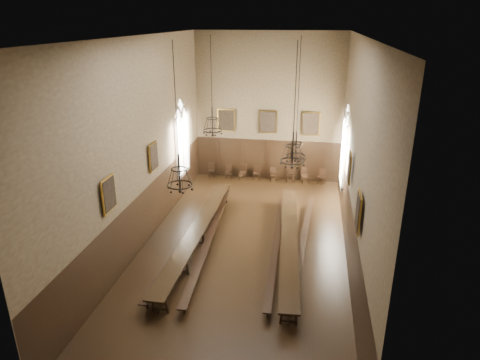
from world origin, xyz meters
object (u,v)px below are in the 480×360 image
(bench_right_inner, at_px, (276,245))
(chair_5, at_px, (290,177))
(chair_1, at_px, (229,174))
(chair_7, at_px, (321,180))
(chandelier_front_right, at_px, (293,153))
(chair_4, at_px, (273,177))
(chandelier_front_left, at_px, (180,177))
(chair_0, at_px, (212,173))
(bench_left_outer, at_px, (190,235))
(chair_3, at_px, (256,176))
(chandelier_back_right, at_px, (296,149))
(chair_6, at_px, (305,178))
(bench_left_inner, at_px, (210,238))
(table_left, at_px, (198,236))
(table_right, at_px, (289,245))
(chair_2, at_px, (243,175))
(chandelier_back_left, at_px, (212,124))
(bench_right_outer, at_px, (302,246))

(bench_right_inner, distance_m, chair_5, 8.70)
(chair_1, bearing_deg, chair_7, -10.23)
(chair_1, relative_size, chandelier_front_right, 0.21)
(bench_right_inner, distance_m, chair_4, 8.70)
(chair_4, distance_m, chandelier_front_left, 12.32)
(chair_0, distance_m, chair_1, 1.14)
(bench_left_outer, distance_m, chair_1, 8.47)
(chair_3, relative_size, chair_4, 1.00)
(chair_7, xyz_separation_m, chandelier_front_left, (-5.32, -11.33, 3.99))
(chair_5, bearing_deg, chair_3, -179.02)
(chandelier_back_right, height_order, chandelier_front_left, same)
(chair_1, bearing_deg, bench_right_inner, -75.53)
(chair_3, height_order, chandelier_front_left, chandelier_front_left)
(chair_5, relative_size, chair_6, 1.05)
(bench_left_inner, height_order, chair_3, chair_3)
(table_left, height_order, table_right, table_left)
(chair_4, height_order, chandelier_front_right, chandelier_front_right)
(chair_6, xyz_separation_m, chair_7, (1.01, -0.13, 0.02))
(bench_right_inner, relative_size, chair_5, 9.74)
(bench_left_inner, distance_m, chandelier_back_right, 5.61)
(chair_2, distance_m, chandelier_back_left, 8.13)
(bench_right_outer, height_order, chair_6, chair_6)
(table_left, xyz_separation_m, chair_1, (-0.33, 8.70, -0.16))
(chair_7, bearing_deg, chandelier_back_right, -82.36)
(chair_2, relative_size, chandelier_front_left, 0.18)
(chandelier_back_right, xyz_separation_m, chandelier_front_left, (-3.93, -4.87, 0.18))
(table_left, xyz_separation_m, chair_6, (4.51, 8.76, -0.13))
(chair_3, bearing_deg, chair_1, -179.21)
(table_left, relative_size, chair_5, 10.72)
(bench_right_inner, bearing_deg, chair_4, 96.49)
(chandelier_back_left, height_order, chandelier_front_right, same)
(bench_left_outer, bearing_deg, table_right, -3.01)
(chandelier_back_left, distance_m, chandelier_back_right, 3.97)
(chandelier_back_left, bearing_deg, chandelier_front_right, -47.26)
(chair_4, xyz_separation_m, chair_7, (2.97, -0.07, 0.04))
(bench_left_inner, distance_m, bench_right_outer, 4.15)
(chair_2, bearing_deg, chair_1, -176.04)
(chair_4, bearing_deg, chandelier_front_right, -94.50)
(table_right, distance_m, chair_2, 9.41)
(chair_6, bearing_deg, chair_4, 162.84)
(table_right, relative_size, chair_1, 11.98)
(table_left, xyz_separation_m, bench_right_inner, (3.53, 0.07, -0.14))
(bench_left_inner, xyz_separation_m, chandelier_back_left, (-0.26, 2.00, 4.78))
(table_left, distance_m, table_right, 4.11)
(chair_2, bearing_deg, chair_0, -178.64)
(chair_7, height_order, chandelier_front_right, chandelier_front_right)
(table_right, distance_m, bench_right_inner, 0.59)
(chair_0, height_order, chair_5, chair_5)
(chandelier_back_right, bearing_deg, chair_1, 124.32)
(chandelier_back_right, bearing_deg, chair_3, 112.01)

